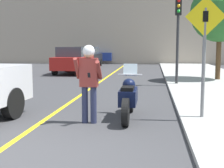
# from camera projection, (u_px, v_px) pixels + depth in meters

# --- Properties ---
(ground_plane) EXTENTS (80.00, 80.00, 0.00)m
(ground_plane) POSITION_uv_depth(u_px,v_px,m) (25.00, 160.00, 4.84)
(ground_plane) COLOR #38383A
(road_center_line) EXTENTS (0.12, 36.00, 0.01)m
(road_center_line) POSITION_uv_depth(u_px,v_px,m) (79.00, 97.00, 10.82)
(road_center_line) COLOR yellow
(road_center_line) RESTS_ON ground
(building_backdrop) EXTENTS (28.00, 1.20, 8.41)m
(building_backdrop) POSITION_uv_depth(u_px,v_px,m) (133.00, 20.00, 29.91)
(building_backdrop) COLOR #B2A38E
(building_backdrop) RESTS_ON ground
(motorcycle) EXTENTS (0.62, 2.17, 1.30)m
(motorcycle) POSITION_uv_depth(u_px,v_px,m) (128.00, 98.00, 7.55)
(motorcycle) COLOR black
(motorcycle) RESTS_ON ground
(person_biker) EXTENTS (0.59, 0.48, 1.78)m
(person_biker) POSITION_uv_depth(u_px,v_px,m) (89.00, 75.00, 7.02)
(person_biker) COLOR #282D4C
(person_biker) RESTS_ON ground
(crossing_sign) EXTENTS (0.91, 0.08, 2.77)m
(crossing_sign) POSITION_uv_depth(u_px,v_px,m) (204.00, 45.00, 7.11)
(crossing_sign) COLOR slate
(crossing_sign) RESTS_ON sidewalk_curb
(traffic_light) EXTENTS (0.26, 0.30, 3.72)m
(traffic_light) POSITION_uv_depth(u_px,v_px,m) (178.00, 24.00, 13.45)
(traffic_light) COLOR #2D2D30
(traffic_light) RESTS_ON sidewalk_curb
(street_tree) EXTENTS (2.87, 2.87, 4.70)m
(street_tree) POSITION_uv_depth(u_px,v_px,m) (220.00, 13.00, 15.09)
(street_tree) COLOR brown
(street_tree) RESTS_ON sidewalk_curb
(parked_car_red) EXTENTS (1.88, 4.20, 1.68)m
(parked_car_red) POSITION_uv_depth(u_px,v_px,m) (73.00, 60.00, 19.70)
(parked_car_red) COLOR black
(parked_car_red) RESTS_ON ground
(parked_car_black) EXTENTS (1.88, 4.20, 1.68)m
(parked_car_black) POSITION_uv_depth(u_px,v_px,m) (88.00, 57.00, 26.03)
(parked_car_black) COLOR black
(parked_car_black) RESTS_ON ground
(parked_car_blue) EXTENTS (1.88, 4.20, 1.68)m
(parked_car_blue) POSITION_uv_depth(u_px,v_px,m) (105.00, 55.00, 31.69)
(parked_car_blue) COLOR black
(parked_car_blue) RESTS_ON ground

